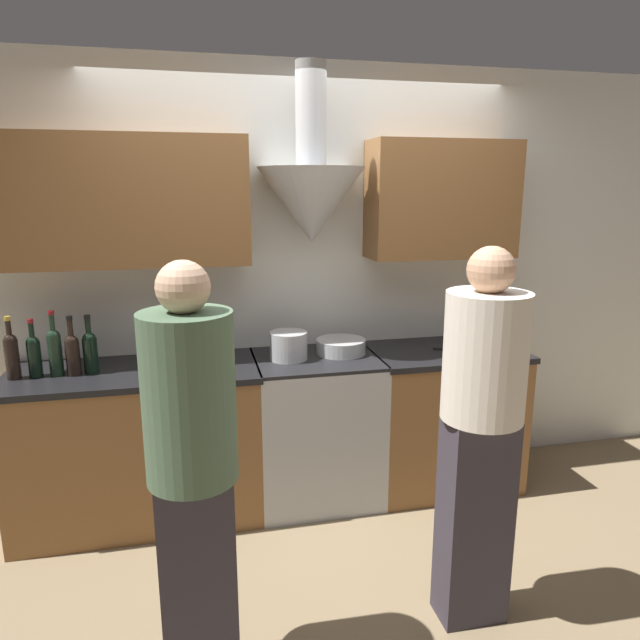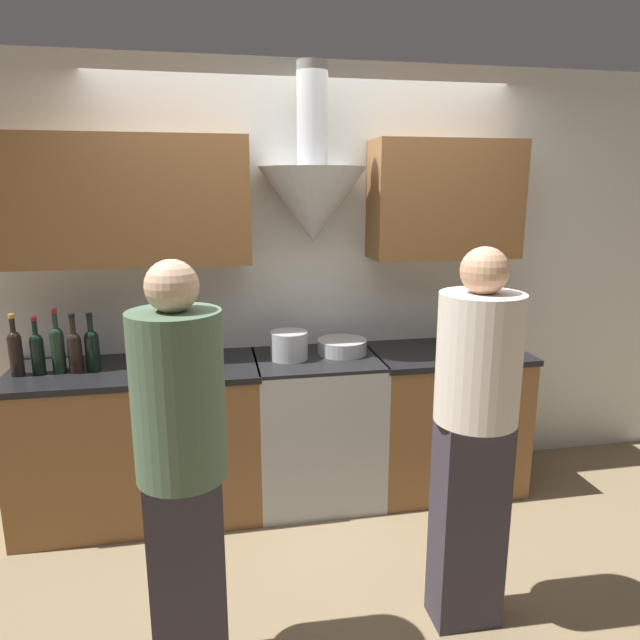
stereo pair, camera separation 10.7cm
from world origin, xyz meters
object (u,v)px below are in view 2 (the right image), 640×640
(stove_range, at_px, (317,427))
(wine_bottle_1, at_px, (37,351))
(person_foreground_right, at_px, (474,427))
(person_foreground_left, at_px, (182,459))
(wine_bottle_3, at_px, (75,350))
(stock_pot, at_px, (289,345))
(mixing_bowl, at_px, (342,347))
(wine_bottle_4, at_px, (92,348))
(orange_fruit, at_px, (494,344))
(wine_bottle_0, at_px, (15,351))
(wine_bottle_2, at_px, (58,347))

(stove_range, height_order, wine_bottle_1, wine_bottle_1)
(stove_range, distance_m, wine_bottle_1, 1.63)
(person_foreground_right, bearing_deg, person_foreground_left, -177.40)
(wine_bottle_3, bearing_deg, stock_pot, 1.42)
(wine_bottle_3, relative_size, mixing_bowl, 1.09)
(wine_bottle_3, relative_size, person_foreground_right, 0.20)
(person_foreground_left, bearing_deg, person_foreground_right, 2.60)
(stove_range, height_order, wine_bottle_4, wine_bottle_4)
(person_foreground_left, bearing_deg, orange_fruit, 32.03)
(stock_pot, distance_m, mixing_bowl, 0.33)
(wine_bottle_3, bearing_deg, person_foreground_left, -62.63)
(mixing_bowl, bearing_deg, person_foreground_right, -76.77)
(stock_pot, height_order, mixing_bowl, stock_pot)
(wine_bottle_0, relative_size, wine_bottle_4, 1.05)
(wine_bottle_1, bearing_deg, stove_range, 0.63)
(stove_range, xyz_separation_m, wine_bottle_1, (-1.52, -0.02, 0.57))
(wine_bottle_4, height_order, person_foreground_left, person_foreground_left)
(stock_pot, bearing_deg, wine_bottle_1, -179.23)
(stove_range, bearing_deg, wine_bottle_2, -179.32)
(orange_fruit, height_order, person_foreground_left, person_foreground_left)
(stock_pot, relative_size, mixing_bowl, 0.74)
(stove_range, relative_size, mixing_bowl, 3.00)
(wine_bottle_3, distance_m, mixing_bowl, 1.50)
(wine_bottle_1, bearing_deg, person_foreground_left, -56.01)
(wine_bottle_2, distance_m, wine_bottle_4, 0.17)
(person_foreground_left, bearing_deg, wine_bottle_1, 123.99)
(wine_bottle_1, xyz_separation_m, person_foreground_left, (0.80, -1.19, -0.12))
(person_foreground_right, bearing_deg, orange_fruit, 59.13)
(wine_bottle_2, height_order, wine_bottle_3, wine_bottle_2)
(wine_bottle_4, height_order, orange_fruit, wine_bottle_4)
(wine_bottle_1, relative_size, wine_bottle_4, 0.98)
(stove_range, bearing_deg, wine_bottle_4, -179.49)
(wine_bottle_2, relative_size, mixing_bowl, 1.19)
(person_foreground_right, bearing_deg, wine_bottle_2, 148.73)
(wine_bottle_2, xyz_separation_m, wine_bottle_3, (0.09, -0.01, -0.02))
(stock_pot, xyz_separation_m, person_foreground_right, (0.61, -1.15, -0.06))
(stove_range, relative_size, person_foreground_left, 0.55)
(wine_bottle_3, xyz_separation_m, wine_bottle_4, (0.09, 0.02, 0.00))
(wine_bottle_3, bearing_deg, mixing_bowl, 3.02)
(person_foreground_right, bearing_deg, stove_range, 111.23)
(wine_bottle_1, bearing_deg, wine_bottle_3, -3.18)
(stove_range, height_order, orange_fruit, orange_fruit)
(wine_bottle_0, relative_size, person_foreground_right, 0.20)
(wine_bottle_3, xyz_separation_m, person_foreground_left, (0.61, -1.18, -0.12))
(wine_bottle_1, bearing_deg, wine_bottle_0, -174.39)
(stove_range, xyz_separation_m, wine_bottle_4, (-1.25, -0.01, 0.57))
(wine_bottle_4, distance_m, person_foreground_left, 1.31)
(stove_range, bearing_deg, orange_fruit, -3.47)
(stock_pot, distance_m, person_foreground_right, 1.31)
(wine_bottle_1, height_order, orange_fruit, wine_bottle_1)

